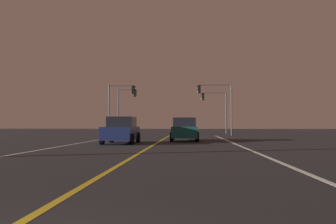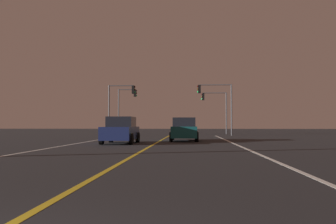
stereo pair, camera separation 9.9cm
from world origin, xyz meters
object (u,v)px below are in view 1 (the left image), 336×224
object	(u,v)px
traffic_light_near_right	(215,97)
traffic_light_near_left	(121,98)
car_ahead_far	(185,130)
traffic_light_far_left	(127,101)
car_oncoming	(121,131)
traffic_light_far_right	(214,103)

from	to	relation	value
traffic_light_near_right	traffic_light_near_left	world-z (taller)	traffic_light_near_right
car_ahead_far	traffic_light_far_left	bearing A→B (deg)	21.83
traffic_light_near_left	traffic_light_far_left	bearing A→B (deg)	93.38
traffic_light_near_right	traffic_light_far_left	bearing A→B (deg)	-27.36
car_oncoming	car_ahead_far	bearing A→B (deg)	132.81
traffic_light_near_left	traffic_light_far_left	size ratio (longest dim) A/B	0.98
traffic_light_near_right	traffic_light_near_left	xyz separation A→B (m)	(-10.30, -0.00, -0.06)
car_oncoming	car_ahead_far	size ratio (longest dim) A/B	1.00
car_ahead_far	traffic_light_near_left	xyz separation A→B (m)	(-7.13, 13.11, 3.30)
car_oncoming	traffic_light_far_right	xyz separation A→B (m)	(7.44, 22.30, 3.04)
car_oncoming	traffic_light_far_left	bearing A→B (deg)	-171.18
car_oncoming	traffic_light_near_right	distance (m)	18.57
car_ahead_far	traffic_light_near_right	size ratio (longest dim) A/B	0.77
traffic_light_far_left	car_ahead_far	bearing A→B (deg)	-68.17
traffic_light_far_right	traffic_light_near_left	bearing A→B (deg)	27.48
car_ahead_far	traffic_light_far_right	distance (m)	19.17
traffic_light_near_left	traffic_light_far_left	xyz separation A→B (m)	(-0.32, 5.50, 0.03)
traffic_light_near_left	traffic_light_near_right	bearing A→B (deg)	0.00
car_oncoming	car_ahead_far	xyz separation A→B (m)	(3.99, 3.70, 0.00)
traffic_light_far_left	traffic_light_near_left	bearing A→B (deg)	-86.62
car_ahead_far	traffic_light_near_left	distance (m)	15.28
traffic_light_near_left	traffic_light_far_right	bearing A→B (deg)	27.48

